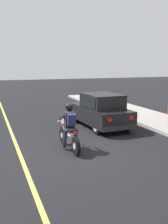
# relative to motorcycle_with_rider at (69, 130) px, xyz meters

# --- Properties ---
(ground_plane) EXTENTS (80.00, 80.00, 0.00)m
(ground_plane) POSITION_rel_motorcycle_with_rider_xyz_m (0.11, -0.23, -0.68)
(ground_plane) COLOR black
(sidewalk_curb) EXTENTS (2.60, 22.00, 0.14)m
(sidewalk_curb) POSITION_rel_motorcycle_with_rider_xyz_m (5.50, 2.77, -0.61)
(sidewalk_curb) COLOR #9E9B93
(sidewalk_curb) RESTS_ON ground
(lane_stripe) EXTENTS (0.12, 19.80, 0.01)m
(lane_stripe) POSITION_rel_motorcycle_with_rider_xyz_m (-1.69, 2.77, -0.67)
(lane_stripe) COLOR #D1C64C
(lane_stripe) RESTS_ON ground
(motorcycle_with_rider) EXTENTS (0.56, 2.02, 1.62)m
(motorcycle_with_rider) POSITION_rel_motorcycle_with_rider_xyz_m (0.00, 0.00, 0.00)
(motorcycle_with_rider) COLOR black
(motorcycle_with_rider) RESTS_ON ground
(car_hatchback) EXTENTS (1.84, 3.86, 1.57)m
(car_hatchback) POSITION_rel_motorcycle_with_rider_xyz_m (2.32, 2.60, 0.09)
(car_hatchback) COLOR black
(car_hatchback) RESTS_ON ground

